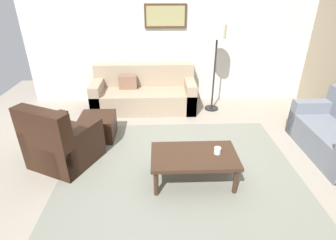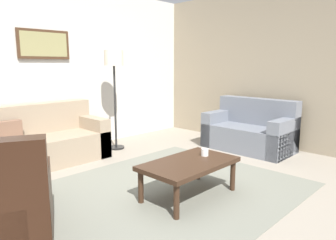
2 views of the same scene
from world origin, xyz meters
The scene contains 11 objects.
ground_plane centered at (0.00, 0.00, 0.00)m, with size 8.00×8.00×0.00m, color gray.
rear_partition centered at (0.00, 2.60, 1.40)m, with size 6.00×0.12×2.80m, color silver.
stone_feature_panel centered at (3.00, 0.00, 1.40)m, with size 0.12×5.20×2.80m, color gray.
area_rug centered at (0.00, 0.00, 0.00)m, with size 3.28×2.57×0.01m, color slate.
couch_main centered at (-0.57, 2.12, 0.30)m, with size 2.07×0.86×0.88m.
couch_loveseat centered at (2.48, 0.25, 0.30)m, with size 0.82×1.46×0.88m.
ottoman centered at (-1.31, 0.89, 0.20)m, with size 0.56×0.56×0.40m, color black.
coffee_table centered at (0.17, -0.29, 0.36)m, with size 1.10×0.64×0.41m.
cup centered at (0.47, -0.28, 0.45)m, with size 0.09×0.09×0.09m, color white.
lamp_standing centered at (0.84, 1.97, 1.41)m, with size 0.32×0.32×1.71m.
framed_artwork centered at (-0.11, 2.51, 1.79)m, with size 0.84×0.04×0.46m.
Camera 2 is at (-2.39, -2.45, 1.48)m, focal length 33.47 mm.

